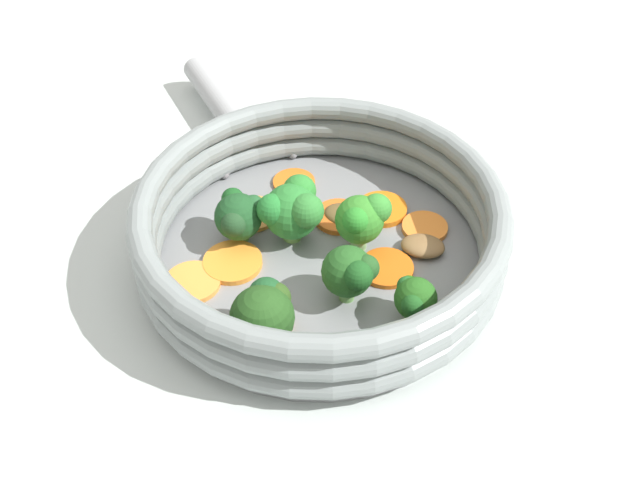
{
  "coord_description": "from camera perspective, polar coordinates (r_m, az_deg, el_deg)",
  "views": [
    {
      "loc": [
        -0.11,
        -0.42,
        0.43
      ],
      "look_at": [
        0.0,
        0.0,
        0.03
      ],
      "focal_mm": 42.0,
      "sensor_mm": 36.0,
      "label": 1
    }
  ],
  "objects": [
    {
      "name": "ground_plane",
      "position": [
        0.61,
        0.0,
        -1.72
      ],
      "size": [
        4.0,
        4.0,
        0.0
      ],
      "primitive_type": "plane",
      "color": "#B3BCB9"
    },
    {
      "name": "broccoli_floret_4",
      "position": [
        0.6,
        -6.22,
        1.85
      ],
      "size": [
        0.04,
        0.05,
        0.04
      ],
      "color": "#80AC5D",
      "rests_on": "skillet"
    },
    {
      "name": "carrot_slice_2",
      "position": [
        0.63,
        1.44,
        1.79
      ],
      "size": [
        0.06,
        0.06,
        0.0
      ],
      "primitive_type": "cylinder",
      "rotation": [
        0.0,
        0.0,
        0.67
      ],
      "color": "orange",
      "rests_on": "skillet"
    },
    {
      "name": "broccoli_floret_5",
      "position": [
        0.55,
        2.35,
        -2.47
      ],
      "size": [
        0.04,
        0.04,
        0.05
      ],
      "color": "#61944B",
      "rests_on": "skillet"
    },
    {
      "name": "carrot_slice_0",
      "position": [
        0.63,
        7.98,
        0.94
      ],
      "size": [
        0.05,
        0.05,
        0.0
      ],
      "primitive_type": "cylinder",
      "rotation": [
        0.0,
        0.0,
        2.46
      ],
      "color": "orange",
      "rests_on": "skillet"
    },
    {
      "name": "broccoli_floret_1",
      "position": [
        0.54,
        7.18,
        -4.41
      ],
      "size": [
        0.03,
        0.04,
        0.04
      ],
      "color": "#688752",
      "rests_on": "skillet"
    },
    {
      "name": "mushroom_piece_1",
      "position": [
        0.64,
        -6.37,
        2.51
      ],
      "size": [
        0.02,
        0.03,
        0.01
      ],
      "primitive_type": "ellipsoid",
      "rotation": [
        0.0,
        0.0,
        4.63
      ],
      "color": "brown",
      "rests_on": "skillet"
    },
    {
      "name": "broccoli_floret_3",
      "position": [
        0.52,
        -4.28,
        -5.56
      ],
      "size": [
        0.05,
        0.05,
        0.05
      ],
      "color": "#5E8543",
      "rests_on": "skillet"
    },
    {
      "name": "carrot_slice_5",
      "position": [
        0.59,
        5.08,
        -2.13
      ],
      "size": [
        0.06,
        0.06,
        0.0
      ],
      "primitive_type": "cylinder",
      "rotation": [
        0.0,
        0.0,
        0.81
      ],
      "color": "orange",
      "rests_on": "skillet"
    },
    {
      "name": "carrot_slice_4",
      "position": [
        0.55,
        -4.5,
        -6.68
      ],
      "size": [
        0.04,
        0.04,
        0.01
      ],
      "primitive_type": "cylinder",
      "rotation": [
        0.0,
        0.0,
        1.57
      ],
      "color": "orange",
      "rests_on": "skillet"
    },
    {
      "name": "carrot_slice_6",
      "position": [
        0.64,
        4.74,
        2.37
      ],
      "size": [
        0.05,
        0.05,
        0.01
      ],
      "primitive_type": "cylinder",
      "rotation": [
        0.0,
        0.0,
        0.08
      ],
      "color": "orange",
      "rests_on": "skillet"
    },
    {
      "name": "skillet_handle",
      "position": [
        0.75,
        -7.45,
        10.06
      ],
      "size": [
        0.06,
        0.16,
        0.02
      ],
      "primitive_type": "cylinder",
      "rotation": [
        1.57,
        0.0,
        3.35
      ],
      "color": "#999B9E",
      "rests_on": "skillet"
    },
    {
      "name": "carrot_slice_1",
      "position": [
        0.64,
        -5.18,
        2.02
      ],
      "size": [
        0.06,
        0.06,
        0.0
      ],
      "primitive_type": "cylinder",
      "rotation": [
        0.0,
        0.0,
        1.11
      ],
      "color": "#F99A40",
      "rests_on": "skillet"
    },
    {
      "name": "carrot_slice_7",
      "position": [
        0.58,
        -9.7,
        -3.2
      ],
      "size": [
        0.04,
        0.04,
        0.0
      ],
      "primitive_type": "cylinder",
      "rotation": [
        0.0,
        0.0,
        4.69
      ],
      "color": "#F9983E",
      "rests_on": "skillet"
    },
    {
      "name": "skillet_rim_wall",
      "position": [
        0.58,
        0.0,
        1.04
      ],
      "size": [
        0.29,
        0.29,
        0.06
      ],
      "color": "gray",
      "rests_on": "skillet"
    },
    {
      "name": "mushroom_piece_2",
      "position": [
        0.63,
        1.9,
        1.91
      ],
      "size": [
        0.04,
        0.04,
        0.01
      ],
      "primitive_type": "ellipsoid",
      "rotation": [
        0.0,
        0.0,
        5.55
      ],
      "color": "brown",
      "rests_on": "skillet"
    },
    {
      "name": "skillet",
      "position": [
        0.6,
        0.0,
        -1.38
      ],
      "size": [
        0.27,
        0.27,
        0.01
      ],
      "primitive_type": "cylinder",
      "color": "gray",
      "rests_on": "ground_plane"
    },
    {
      "name": "broccoli_floret_0",
      "position": [
        0.59,
        -2.1,
        2.38
      ],
      "size": [
        0.05,
        0.05,
        0.05
      ],
      "color": "#7EB55D",
      "rests_on": "skillet"
    },
    {
      "name": "mushroom_piece_0",
      "position": [
        0.6,
        7.84,
        -0.45
      ],
      "size": [
        0.04,
        0.04,
        0.01
      ],
      "primitive_type": "ellipsoid",
      "rotation": [
        0.0,
        0.0,
        5.82
      ],
      "color": "olive",
      "rests_on": "skillet"
    },
    {
      "name": "skillet_rivet_right",
      "position": [
        0.68,
        -7.3,
        5.01
      ],
      "size": [
        0.01,
        0.01,
        0.01
      ],
      "primitive_type": "sphere",
      "color": "gray",
      "rests_on": "skillet"
    },
    {
      "name": "carrot_slice_3",
      "position": [
        0.67,
        -1.78,
        4.46
      ],
      "size": [
        0.05,
        0.05,
        0.0
      ],
      "primitive_type": "cylinder",
      "rotation": [
        0.0,
        0.0,
        3.43
      ],
      "color": "orange",
      "rests_on": "skillet"
    },
    {
      "name": "carrot_slice_8",
      "position": [
        0.59,
        -6.67,
        -1.7
      ],
      "size": [
        0.06,
        0.06,
        0.0
      ],
      "primitive_type": "cylinder",
      "rotation": [
        0.0,
        0.0,
        5.06
      ],
      "color": "orange",
      "rests_on": "skillet"
    },
    {
      "name": "skillet_rivet_left",
      "position": [
        0.7,
        -2.08,
        6.57
      ],
      "size": [
        0.01,
        0.01,
        0.01
      ],
      "primitive_type": "sphere",
      "color": "gray",
      "rests_on": "skillet"
    },
    {
      "name": "broccoli_floret_2",
      "position": [
        0.59,
        3.11,
        1.86
      ],
      "size": [
        0.05,
        0.04,
        0.05
      ],
      "color": "#7FA763",
      "rests_on": "skillet"
    }
  ]
}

